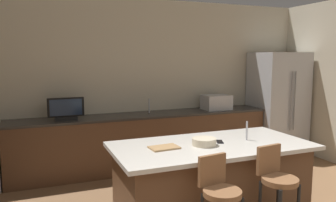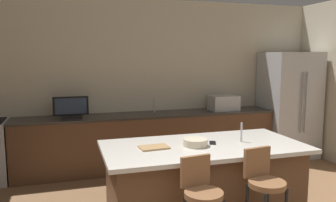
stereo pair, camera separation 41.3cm
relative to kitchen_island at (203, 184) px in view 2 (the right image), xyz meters
name	(u,v)px [view 2 (the right image)]	position (x,y,z in m)	size (l,w,h in m)	color
wall_back	(150,82)	(-0.01, 2.44, 0.95)	(6.66, 0.12, 2.83)	beige
counter_back	(150,141)	(-0.10, 2.06, 0.00)	(4.34, 0.62, 0.92)	brown
kitchen_island	(203,184)	(0.00, 0.00, 0.00)	(2.19, 1.08, 0.91)	black
refrigerator	(289,105)	(2.54, 1.98, 0.51)	(0.93, 0.81, 1.94)	#B7BABF
microwave	(223,103)	(1.24, 2.06, 0.58)	(0.48, 0.36, 0.26)	#B7BABF
tv_monitor	(71,108)	(-1.36, 2.01, 0.61)	(0.53, 0.16, 0.34)	black
sink_faucet_back	(154,106)	(0.00, 2.16, 0.57)	(0.02, 0.02, 0.24)	#B2B2B7
sink_faucet_island	(241,132)	(0.46, 0.00, 0.55)	(0.02, 0.02, 0.22)	#B2B2B7
bar_stool_right	(264,193)	(0.31, -0.72, 0.15)	(0.34, 0.36, 1.01)	brown
fruit_bowl	(195,142)	(-0.11, -0.02, 0.48)	(0.26, 0.26, 0.08)	beige
cell_phone	(213,143)	(0.12, 0.03, 0.45)	(0.07, 0.15, 0.01)	black
tv_remote	(194,146)	(-0.13, -0.04, 0.45)	(0.04, 0.17, 0.02)	black
cutting_board	(154,147)	(-0.55, 0.02, 0.45)	(0.30, 0.20, 0.02)	#A87F51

